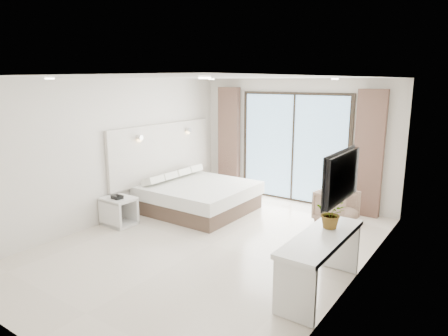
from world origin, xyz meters
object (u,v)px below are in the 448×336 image
at_px(nightstand, 119,211).
at_px(armchair, 337,205).
at_px(bed, 198,196).
at_px(console_desk, 321,251).

bearing_deg(nightstand, armchair, 37.32).
relative_size(bed, console_desk, 1.20).
bearing_deg(armchair, bed, 118.04).
bearing_deg(bed, armchair, 20.04).
xyz_separation_m(bed, console_desk, (3.33, -1.71, 0.27)).
relative_size(bed, armchair, 2.97).
distance_m(nightstand, console_desk, 4.03).
bearing_deg(bed, console_desk, -27.13).
distance_m(bed, armchair, 2.78).
relative_size(bed, nightstand, 3.50).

